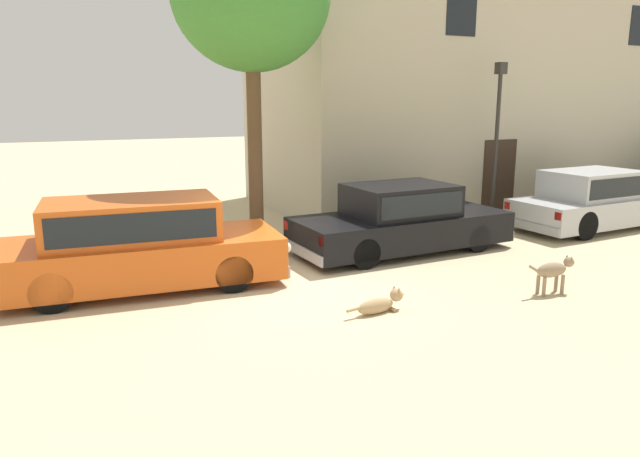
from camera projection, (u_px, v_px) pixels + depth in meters
ground_plane at (285, 285)px, 10.15m from camera, size 80.00×80.00×0.00m
parked_sedan_nearest at (138, 242)px, 9.88m from camera, size 4.91×2.18×1.53m
parked_sedan_second at (401, 218)px, 12.31m from camera, size 4.86×2.02×1.43m
parked_sedan_third at (594, 199)px, 14.51m from camera, size 4.72×2.00×1.45m
apartment_block at (496, 76)px, 18.90m from camera, size 15.27×5.97×7.78m
stray_dog_spotted at (381, 303)px, 8.82m from camera, size 1.07×0.27×0.36m
stray_dog_tan at (554, 270)px, 9.62m from camera, size 0.94×0.24×0.63m
street_lamp at (497, 124)px, 14.46m from camera, size 0.22×0.22×4.04m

